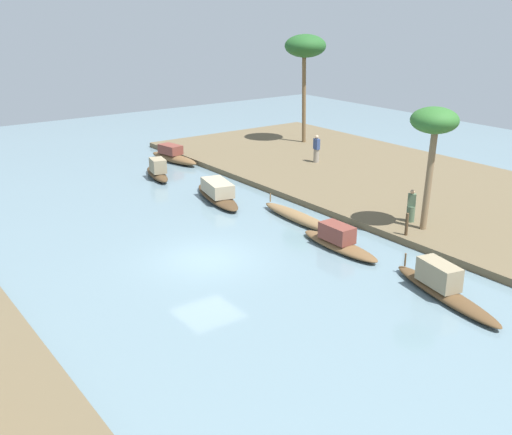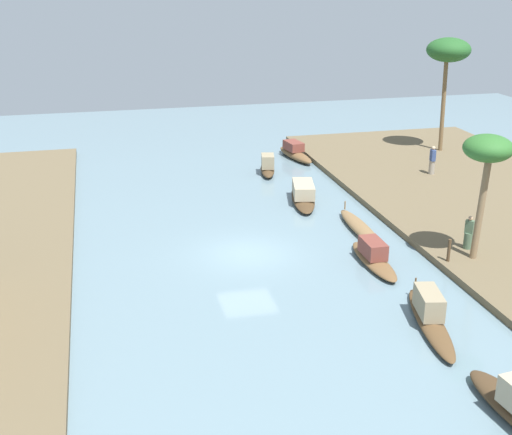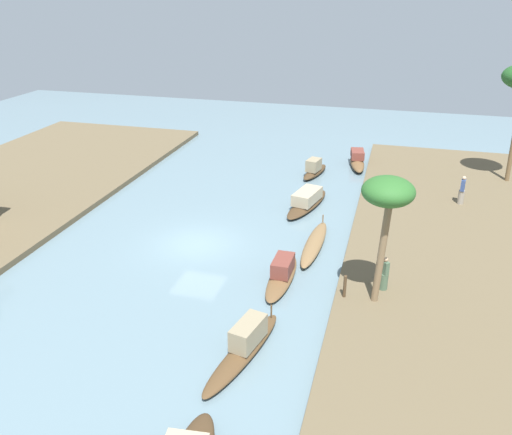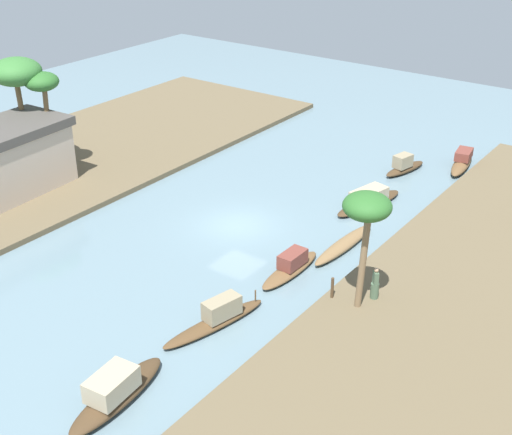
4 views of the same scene
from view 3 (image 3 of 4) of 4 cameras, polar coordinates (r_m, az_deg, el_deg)
river_water at (r=27.90m, az=-6.42°, el=-2.86°), size 70.17×70.17×0.00m
riverbank_left at (r=26.66m, az=24.82°, el=-6.12°), size 40.63×14.13×0.33m
sampan_foreground at (r=37.69m, az=6.33°, el=5.17°), size 3.72×1.63×1.25m
sampan_with_red_awning at (r=24.35m, az=2.83°, el=-6.03°), size 4.40×1.08×1.07m
sampan_midstream at (r=27.45m, az=6.31°, el=-2.82°), size 5.41×1.01×0.84m
sampan_open_hull at (r=19.91m, az=-1.19°, el=-13.56°), size 5.42×2.02×1.22m
sampan_upstream_small at (r=32.23m, az=5.54°, el=1.82°), size 5.34×2.35×1.08m
sampan_near_left_bank at (r=40.25m, az=10.88°, el=6.09°), size 4.53×1.68×1.12m
person_on_near_bank at (r=23.61m, az=13.65°, el=-6.20°), size 0.54×0.54×1.55m
person_by_mooring at (r=33.92m, az=21.35°, el=2.64°), size 0.47×0.40×1.76m
mooring_post at (r=22.77m, az=9.57°, el=-7.34°), size 0.14×0.14×1.01m
palm_tree_left_near at (r=20.95m, az=14.05°, el=2.25°), size 2.07×2.07×5.49m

